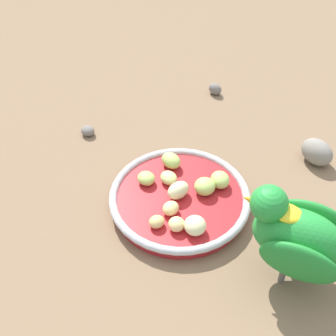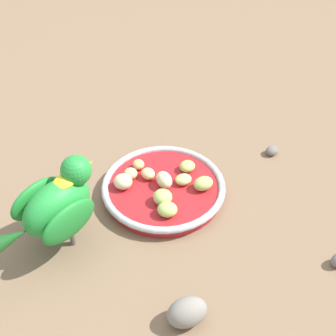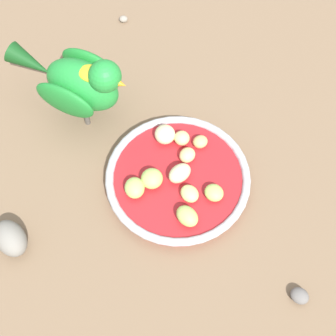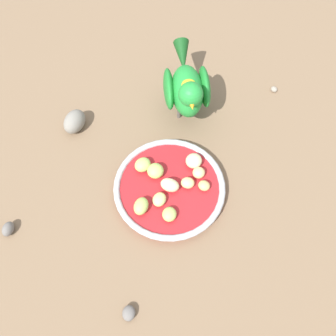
{
  "view_description": "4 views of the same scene",
  "coord_description": "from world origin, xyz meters",
  "px_view_note": "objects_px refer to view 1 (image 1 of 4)",
  "views": [
    {
      "loc": [
        0.14,
        -0.5,
        0.58
      ],
      "look_at": [
        0.0,
        0.01,
        0.07
      ],
      "focal_mm": 50.04,
      "sensor_mm": 36.0,
      "label": 1
    },
    {
      "loc": [
        0.59,
        0.34,
        0.64
      ],
      "look_at": [
        0.01,
        -0.0,
        0.05
      ],
      "focal_mm": 52.33,
      "sensor_mm": 36.0,
      "label": 2
    },
    {
      "loc": [
        -0.05,
        0.34,
        0.69
      ],
      "look_at": [
        0.04,
        0.01,
        0.05
      ],
      "focal_mm": 51.16,
      "sensor_mm": 36.0,
      "label": 3
    },
    {
      "loc": [
        -0.28,
        0.08,
        0.69
      ],
      "look_at": [
        0.05,
        -0.0,
        0.06
      ],
      "focal_mm": 38.54,
      "sensor_mm": 36.0,
      "label": 4
    }
  ],
  "objects_px": {
    "apple_piece_5": "(171,161)",
    "parrot": "(302,236)",
    "apple_piece_2": "(220,180)",
    "apple_piece_1": "(205,186)",
    "pebble_2": "(88,131)",
    "apple_piece_3": "(171,208)",
    "apple_piece_9": "(167,178)",
    "apple_piece_6": "(195,225)",
    "apple_piece_8": "(177,224)",
    "pebble_1": "(215,89)",
    "apple_piece_7": "(157,222)",
    "feeding_bowl": "(179,200)",
    "apple_piece_0": "(178,190)",
    "rock_large": "(317,152)",
    "apple_piece_4": "(146,178)"
  },
  "relations": [
    {
      "from": "apple_piece_5",
      "to": "apple_piece_8",
      "type": "bearing_deg",
      "value": -72.2
    },
    {
      "from": "apple_piece_4",
      "to": "apple_piece_6",
      "type": "height_order",
      "value": "apple_piece_6"
    },
    {
      "from": "apple_piece_0",
      "to": "apple_piece_6",
      "type": "relative_size",
      "value": 1.12
    },
    {
      "from": "apple_piece_1",
      "to": "pebble_2",
      "type": "height_order",
      "value": "apple_piece_1"
    },
    {
      "from": "apple_piece_2",
      "to": "pebble_1",
      "type": "xyz_separation_m",
      "value": [
        -0.06,
        0.29,
        -0.02
      ]
    },
    {
      "from": "apple_piece_3",
      "to": "apple_piece_9",
      "type": "distance_m",
      "value": 0.07
    },
    {
      "from": "apple_piece_1",
      "to": "apple_piece_2",
      "type": "height_order",
      "value": "apple_piece_1"
    },
    {
      "from": "apple_piece_1",
      "to": "apple_piece_5",
      "type": "relative_size",
      "value": 0.93
    },
    {
      "from": "apple_piece_2",
      "to": "apple_piece_7",
      "type": "bearing_deg",
      "value": -125.36
    },
    {
      "from": "apple_piece_8",
      "to": "parrot",
      "type": "relative_size",
      "value": 0.12
    },
    {
      "from": "parrot",
      "to": "apple_piece_7",
      "type": "bearing_deg",
      "value": 4.12
    },
    {
      "from": "apple_piece_6",
      "to": "pebble_1",
      "type": "relative_size",
      "value": 1.17
    },
    {
      "from": "apple_piece_3",
      "to": "parrot",
      "type": "xyz_separation_m",
      "value": [
        0.19,
        -0.05,
        0.06
      ]
    },
    {
      "from": "apple_piece_3",
      "to": "apple_piece_4",
      "type": "bearing_deg",
      "value": 136.11
    },
    {
      "from": "apple_piece_0",
      "to": "apple_piece_7",
      "type": "bearing_deg",
      "value": -104.19
    },
    {
      "from": "apple_piece_2",
      "to": "apple_piece_8",
      "type": "xyz_separation_m",
      "value": [
        -0.05,
        -0.11,
        -0.0
      ]
    },
    {
      "from": "parrot",
      "to": "apple_piece_8",
      "type": "bearing_deg",
      "value": 2.46
    },
    {
      "from": "apple_piece_5",
      "to": "parrot",
      "type": "relative_size",
      "value": 0.17
    },
    {
      "from": "parrot",
      "to": "pebble_1",
      "type": "height_order",
      "value": "parrot"
    },
    {
      "from": "apple_piece_8",
      "to": "rock_large",
      "type": "height_order",
      "value": "rock_large"
    },
    {
      "from": "apple_piece_4",
      "to": "pebble_1",
      "type": "height_order",
      "value": "apple_piece_4"
    },
    {
      "from": "parrot",
      "to": "apple_piece_9",
      "type": "bearing_deg",
      "value": -18.42
    },
    {
      "from": "apple_piece_0",
      "to": "apple_piece_1",
      "type": "distance_m",
      "value": 0.04
    },
    {
      "from": "apple_piece_3",
      "to": "apple_piece_9",
      "type": "height_order",
      "value": "apple_piece_3"
    },
    {
      "from": "apple_piece_7",
      "to": "apple_piece_8",
      "type": "xyz_separation_m",
      "value": [
        0.03,
        0.0,
        0.0
      ]
    },
    {
      "from": "apple_piece_6",
      "to": "apple_piece_3",
      "type": "bearing_deg",
      "value": 149.32
    },
    {
      "from": "apple_piece_5",
      "to": "pebble_1",
      "type": "distance_m",
      "value": 0.26
    },
    {
      "from": "apple_piece_3",
      "to": "pebble_2",
      "type": "height_order",
      "value": "apple_piece_3"
    },
    {
      "from": "apple_piece_2",
      "to": "apple_piece_3",
      "type": "relative_size",
      "value": 1.27
    },
    {
      "from": "apple_piece_3",
      "to": "apple_piece_7",
      "type": "distance_m",
      "value": 0.03
    },
    {
      "from": "apple_piece_1",
      "to": "apple_piece_7",
      "type": "xyz_separation_m",
      "value": [
        -0.06,
        -0.09,
        -0.0
      ]
    },
    {
      "from": "apple_piece_2",
      "to": "apple_piece_5",
      "type": "height_order",
      "value": "same"
    },
    {
      "from": "apple_piece_4",
      "to": "apple_piece_0",
      "type": "bearing_deg",
      "value": -15.94
    },
    {
      "from": "apple_piece_6",
      "to": "apple_piece_7",
      "type": "relative_size",
      "value": 1.41
    },
    {
      "from": "feeding_bowl",
      "to": "rock_large",
      "type": "bearing_deg",
      "value": 38.3
    },
    {
      "from": "apple_piece_2",
      "to": "apple_piece_5",
      "type": "xyz_separation_m",
      "value": [
        -0.09,
        0.02,
        0.0
      ]
    },
    {
      "from": "apple_piece_6",
      "to": "apple_piece_7",
      "type": "bearing_deg",
      "value": -175.88
    },
    {
      "from": "apple_piece_2",
      "to": "apple_piece_6",
      "type": "relative_size",
      "value": 1.01
    },
    {
      "from": "parrot",
      "to": "feeding_bowl",
      "type": "bearing_deg",
      "value": -14.78
    },
    {
      "from": "apple_piece_5",
      "to": "pebble_1",
      "type": "height_order",
      "value": "apple_piece_5"
    },
    {
      "from": "apple_piece_7",
      "to": "parrot",
      "type": "xyz_separation_m",
      "value": [
        0.21,
        -0.02,
        0.06
      ]
    },
    {
      "from": "apple_piece_6",
      "to": "apple_piece_7",
      "type": "height_order",
      "value": "apple_piece_6"
    },
    {
      "from": "apple_piece_7",
      "to": "parrot",
      "type": "relative_size",
      "value": 0.11
    },
    {
      "from": "feeding_bowl",
      "to": "pebble_2",
      "type": "relative_size",
      "value": 8.52
    },
    {
      "from": "apple_piece_6",
      "to": "apple_piece_8",
      "type": "xyz_separation_m",
      "value": [
        -0.03,
        -0.0,
        -0.0
      ]
    },
    {
      "from": "feeding_bowl",
      "to": "apple_piece_9",
      "type": "distance_m",
      "value": 0.04
    },
    {
      "from": "apple_piece_1",
      "to": "apple_piece_0",
      "type": "bearing_deg",
      "value": -153.03
    },
    {
      "from": "apple_piece_5",
      "to": "rock_large",
      "type": "relative_size",
      "value": 0.61
    },
    {
      "from": "pebble_1",
      "to": "apple_piece_6",
      "type": "bearing_deg",
      "value": -84.07
    },
    {
      "from": "feeding_bowl",
      "to": "apple_piece_3",
      "type": "height_order",
      "value": "apple_piece_3"
    }
  ]
}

